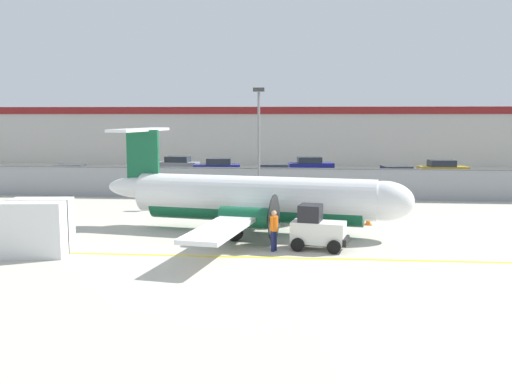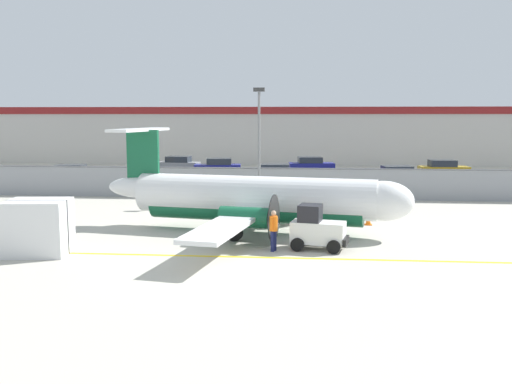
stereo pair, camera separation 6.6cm
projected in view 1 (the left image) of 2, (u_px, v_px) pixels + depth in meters
ground_plane at (224, 256)px, 22.62m from camera, size 140.00×140.00×0.01m
perimeter_fence at (258, 182)px, 38.26m from camera, size 98.00×0.10×2.10m
parking_lot_strip at (269, 179)px, 49.76m from camera, size 98.00×17.00×0.12m
background_building at (279, 135)px, 67.58m from camera, size 91.00×8.10×6.50m
commuter_airplane at (260, 199)px, 27.15m from camera, size 15.12×16.03×4.92m
baggage_tug at (317, 229)px, 23.74m from camera, size 2.50×1.77×1.88m
ground_crew_worker at (274, 228)px, 23.42m from camera, size 0.45×0.54×1.70m
cargo_container at (38, 227)px, 22.89m from camera, size 2.60×2.25×2.20m
traffic_cone_near_left at (368, 219)px, 29.13m from camera, size 0.36×0.36×0.64m
traffic_cone_near_right at (282, 217)px, 29.77m from camera, size 0.36×0.36×0.64m
parked_car_0 at (69, 175)px, 45.04m from camera, size 4.37×2.39×1.58m
parked_car_1 at (177, 165)px, 54.34m from camera, size 4.31×2.24×1.58m
parked_car_2 at (217, 167)px, 51.79m from camera, size 4.36×2.36×1.58m
parked_car_3 at (276, 174)px, 45.57m from camera, size 4.21×2.03×1.58m
parked_car_4 at (311, 165)px, 53.49m from camera, size 4.38×2.42×1.58m
parked_car_5 at (395, 176)px, 43.94m from camera, size 4.38×2.40×1.58m
parked_car_6 at (443, 169)px, 49.83m from camera, size 4.30×2.21×1.58m
apron_light_pole at (259, 136)px, 35.75m from camera, size 0.70×0.30×7.27m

